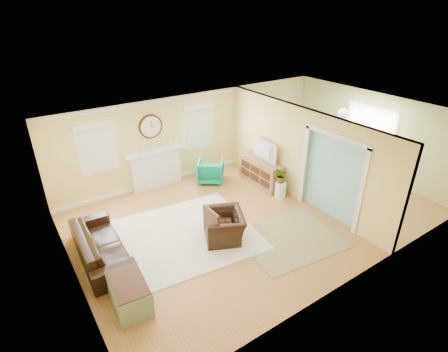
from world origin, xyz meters
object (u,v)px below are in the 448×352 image
(sofa, at_px, (101,245))
(dining_table, at_px, (321,172))
(eames_chair, at_px, (224,226))
(green_chair, at_px, (211,171))
(credenza, at_px, (261,172))

(sofa, bearing_deg, dining_table, -88.99)
(sofa, height_order, eames_chair, sofa)
(eames_chair, relative_size, green_chair, 1.29)
(sofa, bearing_deg, eames_chair, -106.73)
(credenza, relative_size, dining_table, 0.89)
(eames_chair, bearing_deg, dining_table, 125.11)
(credenza, bearing_deg, green_chair, 139.35)
(sofa, relative_size, dining_table, 1.31)
(credenza, distance_m, dining_table, 1.87)
(dining_table, bearing_deg, eames_chair, 110.33)
(sofa, relative_size, eames_chair, 2.25)
(sofa, distance_m, green_chair, 4.25)
(eames_chair, height_order, dining_table, eames_chair)
(sofa, distance_m, eames_chair, 2.75)
(eames_chair, xyz_separation_m, credenza, (2.45, 1.62, 0.07))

